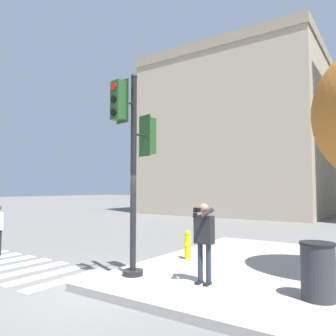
{
  "coord_description": "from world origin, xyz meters",
  "views": [
    {
      "loc": [
        5.32,
        -5.16,
        2.19
      ],
      "look_at": [
        0.89,
        1.32,
        2.68
      ],
      "focal_mm": 35.0,
      "sensor_mm": 36.0,
      "label": 1
    }
  ],
  "objects_px": {
    "person_photographer": "(204,235)",
    "traffic_signal_pole": "(134,151)",
    "fire_hydrant": "(188,245)",
    "trash_bin": "(318,271)"
  },
  "relations": [
    {
      "from": "person_photographer",
      "to": "traffic_signal_pole",
      "type": "bearing_deg",
      "value": -169.02
    },
    {
      "from": "traffic_signal_pole",
      "to": "trash_bin",
      "type": "bearing_deg",
      "value": 8.85
    },
    {
      "from": "fire_hydrant",
      "to": "trash_bin",
      "type": "bearing_deg",
      "value": -23.47
    },
    {
      "from": "traffic_signal_pole",
      "to": "fire_hydrant",
      "type": "height_order",
      "value": "traffic_signal_pole"
    },
    {
      "from": "fire_hydrant",
      "to": "trash_bin",
      "type": "relative_size",
      "value": 0.78
    },
    {
      "from": "person_photographer",
      "to": "trash_bin",
      "type": "xyz_separation_m",
      "value": [
        2.2,
        0.28,
        -0.5
      ]
    },
    {
      "from": "traffic_signal_pole",
      "to": "trash_bin",
      "type": "xyz_separation_m",
      "value": [
        3.89,
        0.61,
        -2.4
      ]
    },
    {
      "from": "traffic_signal_pole",
      "to": "person_photographer",
      "type": "distance_m",
      "value": 2.56
    },
    {
      "from": "traffic_signal_pole",
      "to": "fire_hydrant",
      "type": "distance_m",
      "value": 3.36
    },
    {
      "from": "fire_hydrant",
      "to": "trash_bin",
      "type": "distance_m",
      "value": 4.07
    }
  ]
}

